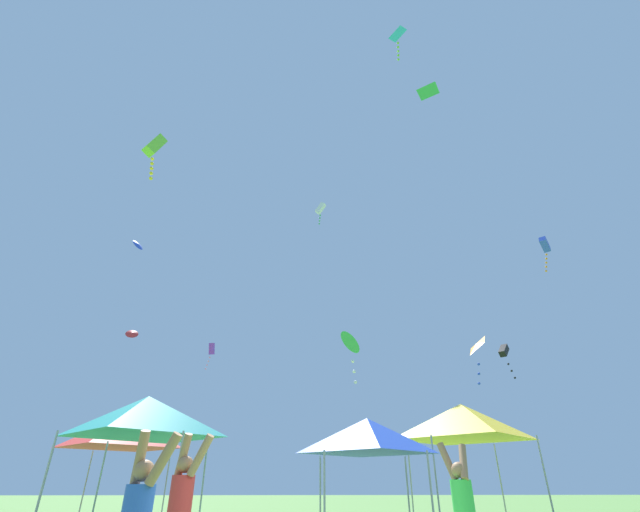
% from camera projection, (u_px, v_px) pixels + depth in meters
% --- Properties ---
extents(person_watcher_red, '(0.67, 0.54, 2.10)m').
position_uv_depth(person_watcher_red, '(180.00, 506.00, 6.35)').
color(person_watcher_red, '#2D2D38').
rests_on(person_watcher_red, ground).
extents(person_companion_green, '(0.46, 0.65, 2.01)m').
position_uv_depth(person_companion_green, '(464.00, 508.00, 6.66)').
color(person_companion_green, '#2D2D38').
rests_on(person_companion_green, ground).
extents(canopy_tent_yellow, '(3.55, 3.55, 3.80)m').
position_uv_depth(canopy_tent_yellow, '(463.00, 422.00, 14.40)').
color(canopy_tent_yellow, '#9E9EA3').
rests_on(canopy_tent_yellow, ground).
extents(canopy_tent_blue, '(2.80, 2.80, 3.00)m').
position_uv_depth(canopy_tent_blue, '(368.00, 436.00, 11.71)').
color(canopy_tent_blue, '#9E9EA3').
rests_on(canopy_tent_blue, ground).
extents(canopy_tent_teal, '(3.36, 3.36, 3.60)m').
position_uv_depth(canopy_tent_teal, '(145.00, 416.00, 11.98)').
color(canopy_tent_teal, '#9E9EA3').
rests_on(canopy_tent_teal, ground).
extents(canopy_tent_red, '(3.37, 3.37, 3.60)m').
position_uv_depth(canopy_tent_red, '(121.00, 432.00, 15.73)').
color(canopy_tent_red, '#9E9EA3').
rests_on(canopy_tent_red, ground).
extents(kite_cyan_diamond, '(0.93, 0.80, 2.17)m').
position_uv_depth(kite_cyan_diamond, '(397.00, 35.00, 23.49)').
color(kite_cyan_diamond, '#2DB7CC').
extents(kite_red_delta, '(1.13, 0.92, 0.87)m').
position_uv_depth(kite_red_delta, '(132.00, 333.00, 34.39)').
color(kite_red_delta, red).
extents(kite_lime_box, '(0.82, 0.85, 2.43)m').
position_uv_depth(kite_lime_box, '(155.00, 147.00, 16.83)').
color(kite_lime_box, '#75D138').
extents(kite_green_diamond, '(1.07, 1.41, 0.53)m').
position_uv_depth(kite_green_diamond, '(428.00, 90.00, 22.72)').
color(kite_green_diamond, green).
extents(kite_black_box, '(1.30, 1.30, 2.99)m').
position_uv_depth(kite_black_box, '(504.00, 351.00, 35.24)').
color(kite_black_box, black).
extents(kite_purple_box, '(0.38, 0.43, 1.42)m').
position_uv_depth(kite_purple_box, '(212.00, 349.00, 22.56)').
color(kite_purple_box, purple).
extents(kite_blue_delta, '(1.19, 1.38, 1.06)m').
position_uv_depth(kite_blue_delta, '(138.00, 245.00, 39.80)').
color(kite_blue_delta, blue).
extents(kite_orange_diamond, '(1.03, 0.97, 2.28)m').
position_uv_depth(kite_orange_diamond, '(476.00, 347.00, 20.84)').
color(kite_orange_diamond, orange).
extents(kite_white_box, '(0.93, 0.67, 2.18)m').
position_uv_depth(kite_white_box, '(320.00, 209.00, 33.80)').
color(kite_white_box, white).
extents(kite_blue_box, '(1.03, 1.10, 2.29)m').
position_uv_depth(kite_blue_box, '(545.00, 246.00, 27.70)').
color(kite_blue_box, blue).
extents(kite_green_delta, '(1.56, 1.85, 3.30)m').
position_uv_depth(kite_green_delta, '(351.00, 342.00, 26.12)').
color(kite_green_delta, green).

